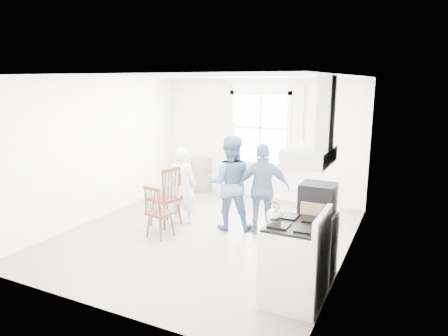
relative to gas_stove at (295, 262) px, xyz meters
The scene contains 16 objects.
room_shell 2.48m from the gas_stove, 144.75° to the left, with size 4.62×5.12×2.64m.
window_assembly 4.36m from the gas_stove, 116.71° to the left, with size 1.88×0.24×1.70m.
range_hood 1.43m from the gas_stove, ahead, with size 0.45×0.76×0.94m.
shelf_unit 4.95m from the gas_stove, 131.97° to the left, with size 0.40×0.30×0.80m, color gray.
gas_stove is the anchor object (origin of this frame).
kettle 0.61m from the gas_stove, 156.88° to the right, with size 0.18×0.18×0.25m.
low_cabinet 0.70m from the gas_stove, 84.32° to the left, with size 0.50×0.55×0.90m, color silver.
stereo_stack 0.88m from the gas_stove, 82.36° to the left, with size 0.43×0.38×0.38m.
cardboard_box 0.70m from the gas_stove, 78.95° to the left, with size 0.28×0.20×0.18m, color #9B794B.
windsor_chair_a 3.97m from the gas_stove, 140.57° to the left, with size 0.54×0.54×0.94m.
windsor_chair_b 2.71m from the gas_stove, 161.60° to the left, with size 0.43×0.43×0.89m.
windsor_chair_c 3.03m from the gas_stove, 152.05° to the left, with size 0.55×0.56×1.08m.
person_left 3.07m from the gas_stove, 147.08° to the left, with size 0.51×0.51×1.40m, color silver.
person_mid 2.48m from the gas_stove, 133.04° to the left, with size 0.80×0.80×1.64m, color slate.
person_right 2.16m from the gas_stove, 120.67° to the left, with size 0.90×0.90×1.53m, color navy.
potted_plant 3.98m from the gas_stove, 109.74° to the left, with size 0.18×0.18×0.33m, color #2E6934.
Camera 1 is at (3.04, -5.56, 2.52)m, focal length 32.00 mm.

